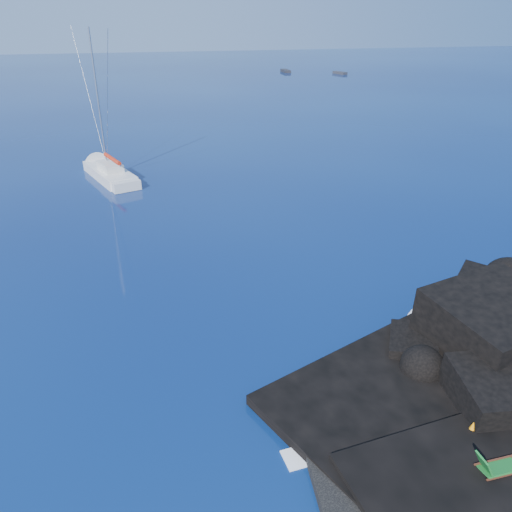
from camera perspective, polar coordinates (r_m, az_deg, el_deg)
The scene contains 9 objects.
beach at distance 18.60m, azimuth 20.95°, elevation -23.38°, with size 8.50×6.00×0.70m, color black.
surf_foam at distance 21.41m, azimuth 15.38°, elevation -14.63°, with size 10.00×8.00×0.06m, color white, non-canonical shape.
sailboat at distance 48.04m, azimuth -16.33°, elevation 8.54°, with size 2.54×12.10×12.69m, color silver, non-canonical shape.
deck_chair at distance 18.67m, azimuth 26.45°, elevation -20.34°, with size 1.65×0.72×1.13m, color #156123, non-canonical shape.
towel at distance 18.63m, azimuth 24.37°, elevation -22.36°, with size 1.75×0.83×0.05m, color white.
sunbather at distance 18.54m, azimuth 24.44°, elevation -22.09°, with size 1.60×0.39×0.21m, color tan, non-canonical shape.
marker_cone at distance 19.80m, azimuth 23.48°, elevation -17.62°, with size 0.39×0.39×0.60m, color orange.
distant_boat_a at distance 134.76m, azimuth 3.40°, elevation 20.23°, with size 1.47×4.74×0.63m, color black.
distant_boat_b at distance 131.97m, azimuth 9.56°, elevation 19.82°, with size 1.31×4.20×0.56m, color #28282E.
Camera 1 is at (-4.11, -8.76, 13.64)m, focal length 35.00 mm.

